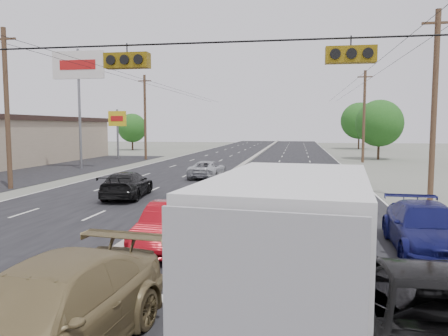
{
  "coord_description": "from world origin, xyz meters",
  "views": [
    {
      "loc": [
        5.42,
        -9.75,
        3.93
      ],
      "look_at": [
        2.38,
        8.22,
        2.2
      ],
      "focal_mm": 35.0,
      "sensor_mm": 36.0,
      "label": 1
    }
  ],
  "objects_px": {
    "utility_pole_left_b": "(7,108)",
    "red_sedan": "(171,226)",
    "tree_right_mid": "(379,123)",
    "oncoming_far": "(207,170)",
    "pole_sign_far": "(117,123)",
    "tree_left_far": "(132,128)",
    "queue_car_a": "(247,192)",
    "utility_pole_right_c": "(364,116)",
    "queue_car_d": "(426,229)",
    "tan_sedan": "(44,319)",
    "queue_car_b": "(318,215)",
    "utility_pole_right_b": "(434,104)",
    "pole_sign_billboard": "(78,73)",
    "box_truck": "(295,260)",
    "oncoming_near": "(127,185)",
    "tree_right_far": "(359,121)",
    "utility_pole_left_c": "(145,117)",
    "black_suv": "(440,331)"
  },
  "relations": [
    {
      "from": "utility_pole_left_b",
      "to": "red_sedan",
      "type": "xyz_separation_m",
      "value": [
        13.9,
        -11.35,
        -4.39
      ]
    },
    {
      "from": "tree_right_mid",
      "to": "oncoming_far",
      "type": "height_order",
      "value": "tree_right_mid"
    },
    {
      "from": "pole_sign_far",
      "to": "tree_right_mid",
      "type": "distance_m",
      "value": 31.4
    },
    {
      "from": "tree_left_far",
      "to": "queue_car_a",
      "type": "height_order",
      "value": "tree_left_far"
    },
    {
      "from": "utility_pole_right_c",
      "to": "oncoming_far",
      "type": "bearing_deg",
      "value": -129.0
    },
    {
      "from": "red_sedan",
      "to": "queue_car_d",
      "type": "xyz_separation_m",
      "value": [
        8.01,
        0.78,
        0.04
      ]
    },
    {
      "from": "utility_pole_left_b",
      "to": "tree_right_mid",
      "type": "relative_size",
      "value": 1.4
    },
    {
      "from": "tree_right_mid",
      "to": "tan_sedan",
      "type": "relative_size",
      "value": 1.25
    },
    {
      "from": "tree_left_far",
      "to": "queue_car_b",
      "type": "xyz_separation_m",
      "value": [
        28.17,
        -53.87,
        -2.96
      ]
    },
    {
      "from": "utility_pole_right_b",
      "to": "queue_car_b",
      "type": "distance_m",
      "value": 11.73
    },
    {
      "from": "pole_sign_billboard",
      "to": "tree_right_mid",
      "type": "height_order",
      "value": "pole_sign_billboard"
    },
    {
      "from": "box_truck",
      "to": "queue_car_b",
      "type": "bearing_deg",
      "value": 91.24
    },
    {
      "from": "tan_sedan",
      "to": "red_sedan",
      "type": "relative_size",
      "value": 1.31
    },
    {
      "from": "tree_right_mid",
      "to": "oncoming_near",
      "type": "xyz_separation_m",
      "value": [
        -18.86,
        -32.08,
        -3.61
      ]
    },
    {
      "from": "tree_right_mid",
      "to": "box_truck",
      "type": "height_order",
      "value": "tree_right_mid"
    },
    {
      "from": "tan_sedan",
      "to": "tree_right_mid",
      "type": "bearing_deg",
      "value": 80.86
    },
    {
      "from": "tree_right_far",
      "to": "utility_pole_right_c",
      "type": "bearing_deg",
      "value": -96.65
    },
    {
      "from": "box_truck",
      "to": "red_sedan",
      "type": "bearing_deg",
      "value": 130.29
    },
    {
      "from": "pole_sign_far",
      "to": "utility_pole_left_c",
      "type": "bearing_deg",
      "value": 0.0
    },
    {
      "from": "utility_pole_right_c",
      "to": "black_suv",
      "type": "xyz_separation_m",
      "value": [
        -4.88,
        -42.88,
        -4.3
      ]
    },
    {
      "from": "utility_pole_left_c",
      "to": "red_sedan",
      "type": "xyz_separation_m",
      "value": [
        13.9,
        -36.35,
        -4.39
      ]
    },
    {
      "from": "pole_sign_billboard",
      "to": "pole_sign_far",
      "type": "distance_m",
      "value": 12.89
    },
    {
      "from": "black_suv",
      "to": "queue_car_a",
      "type": "relative_size",
      "value": 1.36
    },
    {
      "from": "tree_left_far",
      "to": "oncoming_far",
      "type": "relative_size",
      "value": 1.3
    },
    {
      "from": "tan_sedan",
      "to": "queue_car_a",
      "type": "height_order",
      "value": "tan_sedan"
    },
    {
      "from": "utility_pole_left_b",
      "to": "queue_car_b",
      "type": "height_order",
      "value": "utility_pole_left_b"
    },
    {
      "from": "utility_pole_left_b",
      "to": "oncoming_far",
      "type": "relative_size",
      "value": 2.12
    },
    {
      "from": "tree_left_far",
      "to": "tree_right_mid",
      "type": "height_order",
      "value": "tree_right_mid"
    },
    {
      "from": "pole_sign_far",
      "to": "red_sedan",
      "type": "bearing_deg",
      "value": -64.42
    },
    {
      "from": "utility_pole_right_b",
      "to": "queue_car_d",
      "type": "height_order",
      "value": "utility_pole_right_b"
    },
    {
      "from": "utility_pole_left_c",
      "to": "queue_car_b",
      "type": "bearing_deg",
      "value": -61.13
    },
    {
      "from": "utility_pole_right_c",
      "to": "oncoming_far",
      "type": "distance_m",
      "value": 22.53
    },
    {
      "from": "queue_car_b",
      "to": "utility_pole_left_b",
      "type": "bearing_deg",
      "value": 153.01
    },
    {
      "from": "utility_pole_left_b",
      "to": "queue_car_d",
      "type": "relative_size",
      "value": 1.92
    },
    {
      "from": "utility_pole_right_b",
      "to": "utility_pole_left_c",
      "type": "bearing_deg",
      "value": 135.0
    },
    {
      "from": "tan_sedan",
      "to": "queue_car_d",
      "type": "bearing_deg",
      "value": 51.35
    },
    {
      "from": "utility_pole_left_c",
      "to": "utility_pole_right_b",
      "type": "distance_m",
      "value": 35.36
    },
    {
      "from": "tree_right_far",
      "to": "box_truck",
      "type": "height_order",
      "value": "tree_right_far"
    },
    {
      "from": "tree_left_far",
      "to": "pole_sign_far",
      "type": "bearing_deg",
      "value": -73.3
    },
    {
      "from": "utility_pole_left_b",
      "to": "queue_car_d",
      "type": "xyz_separation_m",
      "value": [
        21.91,
        -10.57,
        -4.35
      ]
    },
    {
      "from": "tree_right_far",
      "to": "utility_pole_left_b",
      "type": "bearing_deg",
      "value": -117.39
    },
    {
      "from": "pole_sign_billboard",
      "to": "oncoming_far",
      "type": "distance_m",
      "value": 16.3
    },
    {
      "from": "utility_pole_right_c",
      "to": "tree_right_far",
      "type": "relative_size",
      "value": 1.23
    },
    {
      "from": "utility_pole_right_b",
      "to": "pole_sign_billboard",
      "type": "relative_size",
      "value": 0.91
    },
    {
      "from": "utility_pole_right_b",
      "to": "black_suv",
      "type": "relative_size",
      "value": 1.73
    },
    {
      "from": "oncoming_near",
      "to": "red_sedan",
      "type": "bearing_deg",
      "value": 113.07
    },
    {
      "from": "queue_car_d",
      "to": "pole_sign_far",
      "type": "bearing_deg",
      "value": 127.72
    },
    {
      "from": "utility_pole_left_c",
      "to": "oncoming_near",
      "type": "height_order",
      "value": "utility_pole_left_c"
    },
    {
      "from": "utility_pole_left_c",
      "to": "tree_right_far",
      "type": "bearing_deg",
      "value": 46.47
    },
    {
      "from": "utility_pole_left_b",
      "to": "queue_car_b",
      "type": "relative_size",
      "value": 2.17
    }
  ]
}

